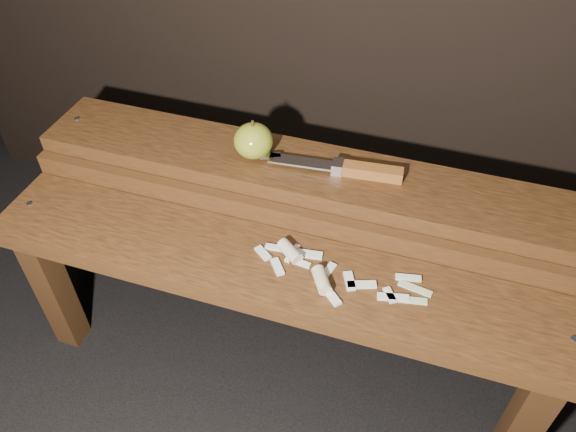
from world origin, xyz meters
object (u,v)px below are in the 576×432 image
(apple, at_px, (253,141))
(bench_front_tier, at_px, (270,289))
(bench_rear_tier, at_px, (303,196))
(knife, at_px, (354,169))

(apple, bearing_deg, bench_front_tier, -63.83)
(apple, bearing_deg, bench_rear_tier, -2.18)
(bench_rear_tier, relative_size, knife, 3.90)
(bench_front_tier, distance_m, apple, 0.32)
(bench_rear_tier, xyz_separation_m, apple, (-0.11, 0.00, 0.12))
(bench_front_tier, bearing_deg, knife, 65.63)
(bench_front_tier, height_order, bench_rear_tier, bench_rear_tier)
(bench_rear_tier, bearing_deg, bench_front_tier, -90.00)
(knife, bearing_deg, apple, -178.84)
(bench_rear_tier, height_order, knife, knife)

